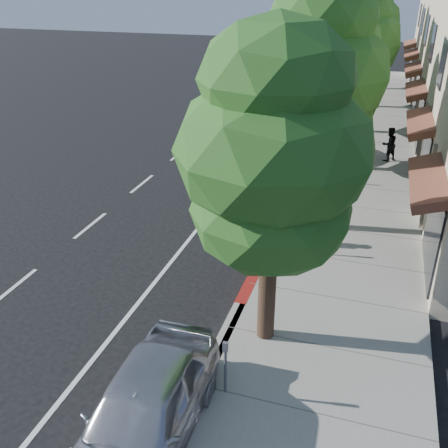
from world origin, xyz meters
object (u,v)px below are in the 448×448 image
at_px(street_tree_2, 338,75).
at_px(pedestrian, 389,144).
at_px(dark_suv_far, 306,89).
at_px(street_tree_5, 366,22).
at_px(cyclist, 249,216).
at_px(silver_suv, 249,159).
at_px(dark_sedan, 299,143).
at_px(near_car_a, 143,413).
at_px(street_tree_3, 351,45).
at_px(white_pickup, 306,101).
at_px(street_tree_1, 319,78).
at_px(street_tree_4, 360,29).
at_px(street_tree_0, 273,156).
at_px(bicycle, 234,223).

xyz_separation_m(street_tree_2, pedestrian, (2.42, 1.62, -3.16)).
bearing_deg(dark_suv_far, street_tree_5, 58.09).
xyz_separation_m(cyclist, silver_suv, (-1.50, 5.53, -0.09)).
relative_size(cyclist, dark_sedan, 0.36).
distance_m(dark_suv_far, near_car_a, 28.37).
bearing_deg(street_tree_2, silver_suv, -147.17).
distance_m(street_tree_3, dark_suv_far, 8.37).
xyz_separation_m(cyclist, white_pickup, (-1.00, 17.09, -0.18)).
bearing_deg(street_tree_1, street_tree_5, 90.00).
bearing_deg(street_tree_4, silver_suv, -102.49).
distance_m(cyclist, dark_suv_far, 20.40).
bearing_deg(dark_suv_far, street_tree_0, -83.91).
relative_size(street_tree_0, cyclist, 3.84).
distance_m(street_tree_1, pedestrian, 8.97).
height_order(cyclist, white_pickup, cyclist).
height_order(street_tree_5, pedestrian, street_tree_5).
bearing_deg(street_tree_4, bicycle, -96.52).
bearing_deg(pedestrian, near_car_a, 37.53).
bearing_deg(street_tree_1, bicycle, -151.08).
bearing_deg(near_car_a, dark_sedan, 88.94).
distance_m(street_tree_1, dark_suv_far, 19.52).
xyz_separation_m(bicycle, dark_sedan, (0.71, 8.03, 0.39)).
bearing_deg(white_pickup, street_tree_2, -80.51).
xyz_separation_m(dark_sedan, white_pickup, (-1.11, 8.74, -0.09)).
relative_size(white_pickup, near_car_a, 1.17).
distance_m(white_pickup, dark_suv_far, 3.30).
height_order(street_tree_1, silver_suv, street_tree_1).
relative_size(street_tree_1, street_tree_5, 1.03).
relative_size(street_tree_5, silver_suv, 1.25).
xyz_separation_m(street_tree_4, street_tree_5, (0.00, 6.00, -0.08)).
xyz_separation_m(street_tree_5, silver_suv, (-3.10, -20.00, -3.85)).
distance_m(white_pickup, near_car_a, 25.09).
distance_m(cyclist, pedestrian, 9.99).
bearing_deg(street_tree_4, cyclist, -94.68).
relative_size(street_tree_0, dark_suv_far, 1.48).
height_order(street_tree_5, bicycle, street_tree_5).
bearing_deg(street_tree_3, dark_sedan, -106.02).
height_order(street_tree_1, white_pickup, street_tree_1).
xyz_separation_m(street_tree_5, white_pickup, (-2.60, -8.44, -3.94)).
height_order(dark_sedan, pedestrian, dark_sedan).
relative_size(street_tree_2, street_tree_3, 0.89).
bearing_deg(street_tree_1, silver_suv, 127.78).
height_order(street_tree_2, dark_sedan, street_tree_2).
bearing_deg(white_pickup, bicycle, -94.34).
xyz_separation_m(street_tree_4, bicycle, (-2.19, -19.21, -4.32)).
distance_m(street_tree_2, silver_suv, 4.90).
relative_size(street_tree_2, dark_suv_far, 1.37).
distance_m(street_tree_2, pedestrian, 4.30).
bearing_deg(bicycle, pedestrian, -2.83).
bearing_deg(near_car_a, white_pickup, 91.37).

